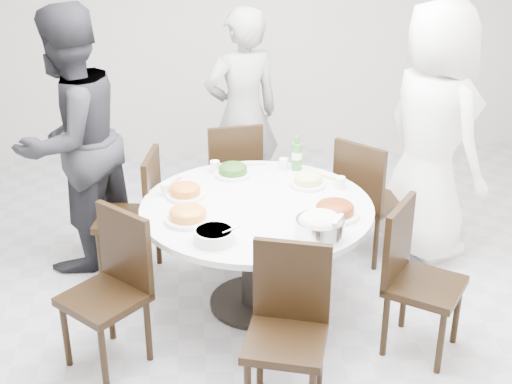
{
  "coord_description": "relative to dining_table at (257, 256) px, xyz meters",
  "views": [
    {
      "loc": [
        -0.51,
        -3.89,
        2.75
      ],
      "look_at": [
        -0.13,
        0.25,
        0.82
      ],
      "focal_mm": 50.0,
      "sensor_mm": 36.0,
      "label": 1
    }
  ],
  "objects": [
    {
      "name": "chair_nw",
      "position": [
        -0.87,
        0.47,
        0.1
      ],
      "size": [
        0.48,
        0.48,
        0.95
      ],
      "primitive_type": "cube",
      "rotation": [
        0.0,
        0.0,
        4.55
      ],
      "color": "black",
      "rests_on": "floor"
    },
    {
      "name": "chair_se",
      "position": [
        0.96,
        -0.58,
        0.1
      ],
      "size": [
        0.59,
        0.59,
        0.95
      ],
      "primitive_type": "cube",
      "rotation": [
        0.0,
        0.0,
        7.24
      ],
      "color": "black",
      "rests_on": "floor"
    },
    {
      "name": "diner_middle",
      "position": [
        0.01,
        1.41,
        0.51
      ],
      "size": [
        0.74,
        0.6,
        1.76
      ],
      "primitive_type": "imported",
      "rotation": [
        0.0,
        0.0,
        3.47
      ],
      "color": "black",
      "rests_on": "floor"
    },
    {
      "name": "diner_right",
      "position": [
        1.34,
        0.64,
        0.59
      ],
      "size": [
        0.92,
        1.1,
        1.92
      ],
      "primitive_type": "imported",
      "rotation": [
        0.0,
        0.0,
        1.96
      ],
      "color": "white",
      "rests_on": "floor"
    },
    {
      "name": "beverage_bottle",
      "position": [
        0.34,
        0.56,
        0.5
      ],
      "size": [
        0.07,
        0.07,
        0.25
      ],
      "primitive_type": "cylinder",
      "color": "#317930",
      "rests_on": "dining_table"
    },
    {
      "name": "dish_tofu",
      "position": [
        -0.44,
        -0.18,
        0.41
      ],
      "size": [
        0.29,
        0.29,
        0.08
      ],
      "primitive_type": "cylinder",
      "color": "white",
      "rests_on": "dining_table"
    },
    {
      "name": "rice_bowl",
      "position": [
        0.33,
        -0.47,
        0.44
      ],
      "size": [
        0.29,
        0.29,
        0.12
      ],
      "primitive_type": "cylinder",
      "color": "silver",
      "rests_on": "dining_table"
    },
    {
      "name": "wall_back",
      "position": [
        0.13,
        2.8,
        1.02
      ],
      "size": [
        6.0,
        0.01,
        2.8
      ],
      "primitive_type": "cube",
      "color": "beige",
      "rests_on": "ground"
    },
    {
      "name": "dish_redbrown",
      "position": [
        0.47,
        -0.2,
        0.41
      ],
      "size": [
        0.3,
        0.3,
        0.08
      ],
      "primitive_type": "cylinder",
      "color": "white",
      "rests_on": "dining_table"
    },
    {
      "name": "chair_sw",
      "position": [
        -0.94,
        -0.54,
        0.1
      ],
      "size": [
        0.59,
        0.59,
        0.95
      ],
      "primitive_type": "cube",
      "rotation": [
        0.0,
        0.0,
        5.51
      ],
      "color": "black",
      "rests_on": "floor"
    },
    {
      "name": "diner_left",
      "position": [
        -1.25,
        0.73,
        0.58
      ],
      "size": [
        1.14,
        1.18,
        1.92
      ],
      "primitive_type": "imported",
      "rotation": [
        0.0,
        0.0,
        4.06
      ],
      "color": "black",
      "rests_on": "floor"
    },
    {
      "name": "dining_table",
      "position": [
        0.0,
        0.0,
        0.0
      ],
      "size": [
        1.5,
        1.5,
        0.75
      ],
      "primitive_type": "cylinder",
      "color": "white",
      "rests_on": "floor"
    },
    {
      "name": "floor",
      "position": [
        0.13,
        -0.2,
        -0.38
      ],
      "size": [
        6.0,
        6.0,
        0.01
      ],
      "primitive_type": "cube",
      "color": "#B4B4B9",
      "rests_on": "ground"
    },
    {
      "name": "chopsticks",
      "position": [
        0.04,
        0.68,
        0.38
      ],
      "size": [
        0.24,
        0.04,
        0.01
      ],
      "primitive_type": null,
      "color": "tan",
      "rests_on": "dining_table"
    },
    {
      "name": "tea_cups",
      "position": [
        0.04,
        0.63,
        0.42
      ],
      "size": [
        0.07,
        0.07,
        0.08
      ],
      "primitive_type": "cylinder",
      "color": "white",
      "rests_on": "dining_table"
    },
    {
      "name": "soup_bowl",
      "position": [
        -0.29,
        -0.45,
        0.41
      ],
      "size": [
        0.24,
        0.24,
        0.07
      ],
      "primitive_type": "cylinder",
      "color": "white",
      "rests_on": "dining_table"
    },
    {
      "name": "chair_n",
      "position": [
        -0.1,
        1.13,
        0.1
      ],
      "size": [
        0.47,
        0.47,
        0.95
      ],
      "primitive_type": "cube",
      "rotation": [
        0.0,
        0.0,
        3.28
      ],
      "color": "black",
      "rests_on": "floor"
    },
    {
      "name": "dish_pale",
      "position": [
        0.37,
        0.27,
        0.41
      ],
      "size": [
        0.24,
        0.24,
        0.07
      ],
      "primitive_type": "cylinder",
      "color": "white",
      "rests_on": "dining_table"
    },
    {
      "name": "dish_greens",
      "position": [
        -0.12,
        0.48,
        0.41
      ],
      "size": [
        0.25,
        0.25,
        0.07
      ],
      "primitive_type": "cylinder",
      "color": "white",
      "rests_on": "dining_table"
    },
    {
      "name": "chair_s",
      "position": [
        0.06,
        -1.04,
        0.1
      ],
      "size": [
        0.52,
        0.52,
        0.95
      ],
      "primitive_type": "cube",
      "rotation": [
        0.0,
        0.0,
        6.0
      ],
      "color": "black",
      "rests_on": "floor"
    },
    {
      "name": "dish_orange",
      "position": [
        -0.45,
        0.16,
        0.41
      ],
      "size": [
        0.25,
        0.25,
        0.07
      ],
      "primitive_type": "cylinder",
      "color": "white",
      "rests_on": "dining_table"
    },
    {
      "name": "chair_ne",
      "position": [
        0.91,
        0.62,
        0.1
      ],
      "size": [
        0.59,
        0.59,
        0.95
      ],
      "primitive_type": "cube",
      "rotation": [
        0.0,
        0.0,
        2.35
      ],
      "color": "black",
      "rests_on": "floor"
    }
  ]
}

